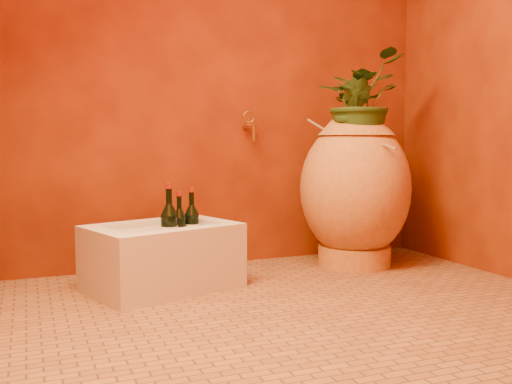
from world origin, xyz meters
name	(u,v)px	position (x,y,z in m)	size (l,w,h in m)	color
floor	(303,307)	(0.00, 0.00, 0.00)	(2.50, 2.50, 0.00)	brown
wall_back	(227,50)	(0.00, 1.00, 1.25)	(2.50, 0.02, 2.50)	#511604
amphora	(355,188)	(0.65, 0.64, 0.45)	(0.78, 0.78, 0.91)	#C48437
stone_basin	(163,258)	(-0.50, 0.54, 0.15)	(0.80, 0.67, 0.32)	beige
wine_bottle_a	(169,230)	(-0.48, 0.47, 0.30)	(0.08, 0.08, 0.35)	black
wine_bottle_b	(192,227)	(-0.33, 0.60, 0.29)	(0.08, 0.08, 0.31)	black
wine_bottle_c	(179,229)	(-0.40, 0.58, 0.28)	(0.07, 0.07, 0.29)	black
wall_tap	(250,125)	(0.11, 0.91, 0.82)	(0.08, 0.16, 0.18)	olive
plant_main	(359,101)	(0.66, 0.63, 0.95)	(0.50, 0.43, 0.55)	#1F3F16
plant_side	(352,112)	(0.59, 0.57, 0.88)	(0.20, 0.16, 0.37)	#1F3F16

